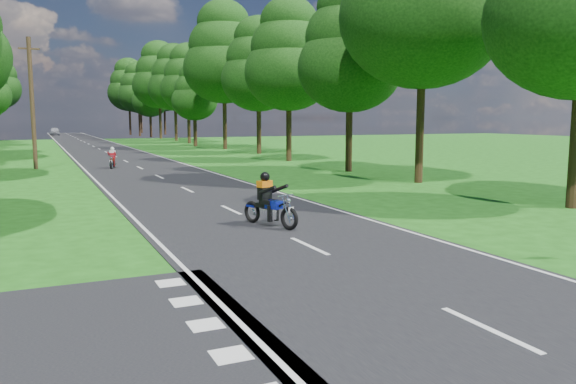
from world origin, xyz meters
name	(u,v)px	position (x,y,z in m)	size (l,w,h in m)	color
ground	(351,266)	(0.00, 0.00, 0.00)	(160.00, 160.00, 0.00)	#1B5012
main_road	(99,149)	(0.00, 50.00, 0.01)	(7.00, 140.00, 0.02)	black
road_markings	(100,150)	(-0.14, 48.13, 0.02)	(7.40, 140.00, 0.01)	silver
treeline	(100,74)	(1.43, 60.06, 8.25)	(40.00, 115.35, 14.78)	black
telegraph_pole	(32,103)	(-6.00, 28.00, 4.07)	(1.20, 0.26, 8.00)	#382616
rider_near_blue	(270,199)	(0.11, 4.76, 0.81)	(0.63, 1.89, 1.58)	#0E179B
rider_far_red	(112,158)	(-1.60, 26.50, 0.68)	(0.53, 1.59, 1.33)	maroon
distant_car	(55,131)	(-2.42, 102.50, 0.73)	(1.68, 4.17, 1.42)	silver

